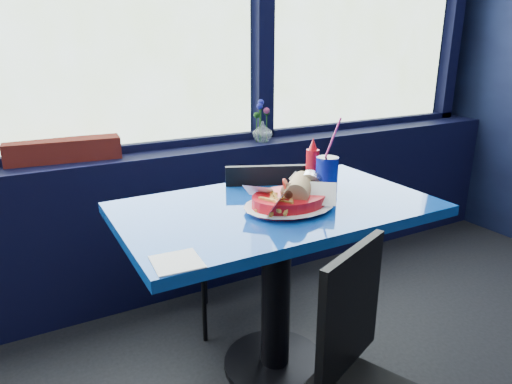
% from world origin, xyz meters
% --- Properties ---
extents(window_sill, '(5.00, 0.26, 0.80)m').
position_xyz_m(window_sill, '(0.00, 2.87, 0.40)').
color(window_sill, black).
rests_on(window_sill, ground).
extents(near_table, '(1.20, 0.70, 0.75)m').
position_xyz_m(near_table, '(0.30, 2.00, 0.57)').
color(near_table, black).
rests_on(near_table, ground).
extents(chair_near_front, '(0.47, 0.47, 0.79)m').
position_xyz_m(chair_near_front, '(0.20, 1.38, 0.46)').
color(chair_near_front, black).
rests_on(chair_near_front, ground).
extents(chair_near_back, '(0.50, 0.50, 0.84)m').
position_xyz_m(chair_near_back, '(0.35, 2.33, 0.48)').
color(chair_near_back, black).
rests_on(chair_near_back, ground).
extents(planter_box, '(0.53, 0.18, 0.10)m').
position_xyz_m(planter_box, '(-0.34, 2.91, 0.85)').
color(planter_box, maroon).
rests_on(planter_box, window_sill).
extents(flower_vase, '(0.14, 0.14, 0.24)m').
position_xyz_m(flower_vase, '(0.70, 2.82, 0.87)').
color(flower_vase, silver).
rests_on(flower_vase, window_sill).
extents(food_basket, '(0.39, 0.39, 0.11)m').
position_xyz_m(food_basket, '(0.32, 1.93, 0.79)').
color(food_basket, red).
rests_on(food_basket, near_table).
extents(ketchup_bottle, '(0.06, 0.06, 0.21)m').
position_xyz_m(ketchup_bottle, '(0.56, 2.13, 0.84)').
color(ketchup_bottle, red).
rests_on(ketchup_bottle, near_table).
extents(soda_cup, '(0.09, 0.09, 0.31)m').
position_xyz_m(soda_cup, '(0.56, 2.04, 0.83)').
color(soda_cup, navy).
rests_on(soda_cup, near_table).
extents(napkin, '(0.14, 0.14, 0.00)m').
position_xyz_m(napkin, '(-0.20, 1.72, 0.75)').
color(napkin, white).
rests_on(napkin, near_table).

